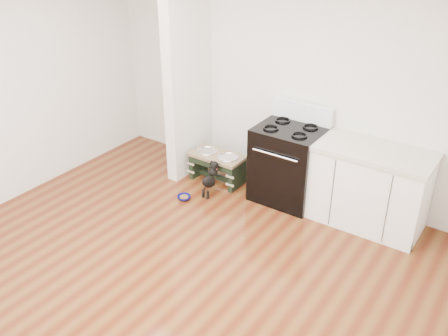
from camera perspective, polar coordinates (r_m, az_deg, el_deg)
ground at (r=4.85m, az=-8.07°, el=-13.46°), size 5.00×5.00×0.00m
room_shell at (r=3.97m, az=-9.62°, el=4.36°), size 5.00×5.00×5.00m
partition_wall at (r=6.28m, az=-4.15°, el=10.92°), size 0.15×0.80×2.70m
oven_range at (r=5.94m, az=7.38°, el=0.62°), size 0.76×0.69×1.14m
cabinet_run at (r=5.66m, az=16.26°, el=-2.13°), size 1.24×0.64×0.91m
dog_feeder at (r=6.35m, az=-0.79°, el=0.66°), size 0.69×0.37×0.40m
puppy at (r=6.07m, az=-1.57°, el=-1.12°), size 0.12×0.36×0.42m
floor_bowl at (r=6.09m, az=-4.59°, el=-3.39°), size 0.18×0.18×0.05m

